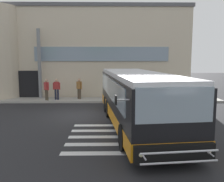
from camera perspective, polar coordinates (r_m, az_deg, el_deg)
The scene contains 9 objects.
ground_plane at distance 14.50m, azimuth -7.03°, elevation -5.75°, with size 80.00×90.00×0.02m, color #232326.
bay_paint_stripes at distance 10.39m, azimuth 1.74°, elevation -11.05°, with size 4.40×3.96×0.01m.
terminal_building at distance 25.67m, azimuth -5.97°, elevation 9.06°, with size 19.08×13.80×7.99m.
boarding_curb at distance 19.17m, azimuth -5.54°, elevation -2.18°, with size 21.28×2.00×0.15m, color #9E9B93.
entry_support_column at distance 20.23m, azimuth -17.23°, elevation 6.31°, with size 0.28×0.28×5.67m, color slate.
bus_main_foreground at distance 11.89m, azimuth 5.85°, elevation -2.08°, with size 3.63×10.88×2.70m.
passenger_near_column at distance 19.05m, azimuth -15.63°, elevation 0.56°, with size 0.45×0.44×1.68m.
passenger_by_doorway at distance 19.18m, azimuth -13.32°, elevation 0.69°, with size 0.59×0.25×1.68m.
passenger_at_curb_edge at distance 19.19m, azimuth -7.98°, elevation 0.82°, with size 0.49×0.40×1.68m.
Camera 1 is at (1.52, -14.03, 3.33)m, focal length 37.62 mm.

